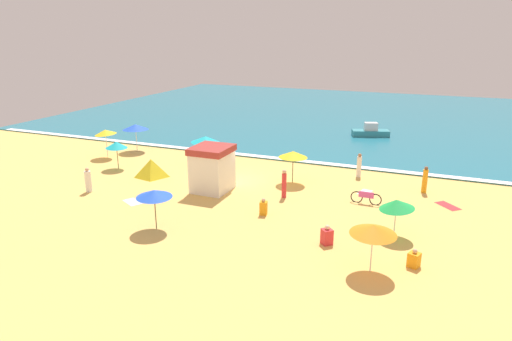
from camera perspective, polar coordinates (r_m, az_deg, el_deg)
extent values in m
plane|color=#EDBC60|center=(30.58, -2.65, -1.42)|extent=(60.00, 60.00, 0.00)
cube|color=teal|center=(56.47, 9.44, 7.07)|extent=(60.00, 44.00, 0.10)
cube|color=white|center=(36.11, 1.54, 1.69)|extent=(57.00, 0.70, 0.01)
cube|color=white|center=(28.69, -5.52, -0.15)|extent=(2.17, 2.39, 2.48)
cube|color=#A5332D|center=(28.30, -5.60, 2.63)|extent=(2.30, 2.54, 0.40)
cylinder|color=silver|center=(23.36, 17.10, -5.78)|extent=(0.05, 0.05, 1.87)
cone|color=green|center=(23.09, 17.27, -4.06)|extent=(2.34, 2.32, 0.67)
cylinder|color=#4C3823|center=(23.65, -12.55, -4.88)|extent=(0.05, 0.05, 2.06)
cone|color=blue|center=(23.33, -12.69, -2.84)|extent=(2.58, 2.58, 0.43)
cylinder|color=#4C3823|center=(30.19, 4.64, 0.40)|extent=(0.05, 0.05, 2.12)
cone|color=yellow|center=(29.94, 4.68, 2.04)|extent=(2.41, 2.41, 0.45)
cylinder|color=silver|center=(38.17, -18.27, 3.21)|extent=(0.05, 0.05, 2.19)
cone|color=yellow|center=(37.97, -18.41, 4.61)|extent=(2.34, 2.33, 0.51)
cylinder|color=#4C3823|center=(34.79, -17.03, 1.83)|extent=(0.05, 0.05, 1.97)
cone|color=#19B7C6|center=(34.60, -17.15, 3.11)|extent=(1.89, 1.88, 0.52)
cylinder|color=silver|center=(19.76, 14.35, -9.54)|extent=(0.05, 0.05, 2.09)
cone|color=orange|center=(19.38, 14.54, -7.19)|extent=(2.57, 2.57, 0.48)
cylinder|color=silver|center=(39.47, -14.81, 3.98)|extent=(0.05, 0.05, 2.23)
cone|color=blue|center=(39.27, -14.92, 5.31)|extent=(2.92, 2.92, 0.48)
cylinder|color=#4C3823|center=(34.84, -6.31, 2.58)|extent=(0.05, 0.05, 2.05)
cone|color=#19B7C6|center=(34.64, -6.36, 3.91)|extent=(2.66, 2.65, 0.57)
pyramid|color=yellow|center=(32.07, -13.02, 0.27)|extent=(2.22, 2.07, 1.31)
torus|color=black|center=(27.49, 12.53, -3.27)|extent=(0.72, 0.08, 0.72)
torus|color=black|center=(27.32, 14.79, -3.57)|extent=(0.72, 0.08, 0.72)
cube|color=#D84CA5|center=(27.33, 13.69, -2.99)|extent=(0.88, 0.09, 0.36)
cylinder|color=white|center=(30.35, -20.33, -1.30)|extent=(0.51, 0.51, 1.36)
sphere|color=#DBA884|center=(30.13, -20.49, 0.12)|extent=(0.24, 0.24, 0.24)
cylinder|color=orange|center=(30.20, 20.45, -1.27)|extent=(0.43, 0.43, 1.50)
sphere|color=brown|center=(29.95, 20.62, 0.28)|extent=(0.23, 0.23, 0.23)
cube|color=orange|center=(25.08, 0.94, -4.75)|extent=(0.46, 0.46, 0.76)
sphere|color=#DBA884|center=(24.91, 0.95, -3.74)|extent=(0.21, 0.21, 0.21)
cube|color=orange|center=(20.98, 19.24, -10.56)|extent=(0.58, 0.58, 0.64)
sphere|color=#DBA884|center=(20.79, 19.35, -9.55)|extent=(0.21, 0.21, 0.21)
cylinder|color=red|center=(27.54, 3.55, -1.89)|extent=(0.29, 0.29, 1.52)
sphere|color=#DBA884|center=(27.27, 3.58, -0.15)|extent=(0.26, 0.26, 0.26)
cylinder|color=white|center=(32.15, 12.82, 0.45)|extent=(0.44, 0.44, 1.45)
sphere|color=#9E6B47|center=(31.92, 12.92, 1.89)|extent=(0.25, 0.25, 0.25)
cube|color=red|center=(22.02, 8.90, -8.22)|extent=(0.66, 0.66, 0.76)
sphere|color=beige|center=(21.82, 8.96, -7.07)|extent=(0.24, 0.24, 0.24)
cube|color=red|center=(28.66, 22.97, -4.11)|extent=(1.52, 1.56, 0.01)
cube|color=white|center=(27.97, -15.28, -3.83)|extent=(1.49, 1.26, 0.01)
cube|color=white|center=(29.37, 13.53, -2.68)|extent=(0.90, 1.28, 0.01)
cube|color=teal|center=(44.77, 14.19, 4.59)|extent=(3.66, 2.34, 0.56)
cube|color=silver|center=(44.64, 14.25, 5.40)|extent=(1.39, 1.11, 0.73)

